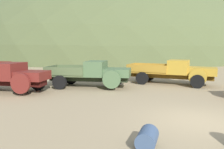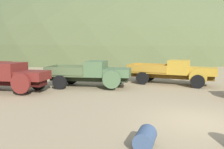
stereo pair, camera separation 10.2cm
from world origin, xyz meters
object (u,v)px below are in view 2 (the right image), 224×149
object	(u,v)px
truck_oxblood	(9,76)
truck_mustard	(178,72)
truck_weathered_green	(95,73)
oil_drum_tipped	(145,138)

from	to	relation	value
truck_oxblood	truck_mustard	bearing A→B (deg)	24.85
truck_weathered_green	truck_mustard	size ratio (longest dim) A/B	0.88
truck_weathered_green	truck_oxblood	bearing A→B (deg)	-152.56
oil_drum_tipped	truck_weathered_green	bearing A→B (deg)	110.12
truck_weathered_green	oil_drum_tipped	xyz separation A→B (m)	(3.39, -9.24, -0.72)
truck_weathered_green	oil_drum_tipped	world-z (taller)	truck_weathered_green
truck_weathered_green	truck_mustard	bearing A→B (deg)	20.48
truck_oxblood	truck_weathered_green	size ratio (longest dim) A/B	0.98
truck_oxblood	truck_weathered_green	bearing A→B (deg)	28.55
truck_weathered_green	oil_drum_tipped	size ratio (longest dim) A/B	6.34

